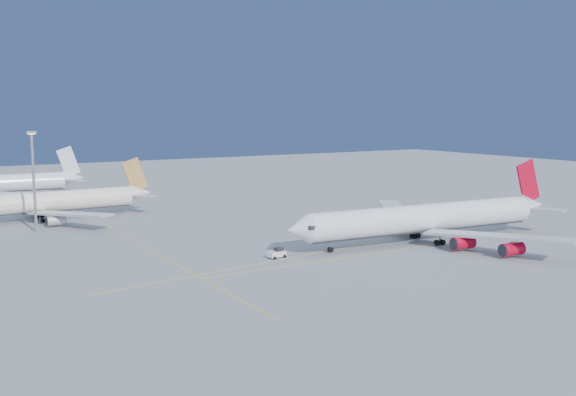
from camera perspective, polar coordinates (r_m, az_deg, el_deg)
The scene contains 6 objects.
ground at distance 145.43m, azimuth 4.68°, elevation -3.82°, with size 500.00×500.00×0.00m, color slate.
taxiway_lines at distance 142.90m, azimuth -1.62°, elevation -4.00°, with size 118.86×140.00×0.02m.
airliner_virgin at distance 147.17m, azimuth 12.47°, elevation -1.75°, with size 71.07×63.66×17.53m.
airliner_etihad at distance 183.57m, azimuth -20.93°, elevation -0.35°, with size 60.93×56.39×15.93m.
pushback_tug at distance 128.48m, azimuth -0.98°, elevation -4.92°, with size 3.88×2.72×2.04m.
light_mast at distance 165.01m, azimuth -21.69°, elevation 2.08°, with size 2.10×2.10×24.33m.
Camera 1 is at (-83.34, -115.55, 29.23)m, focal length 40.00 mm.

